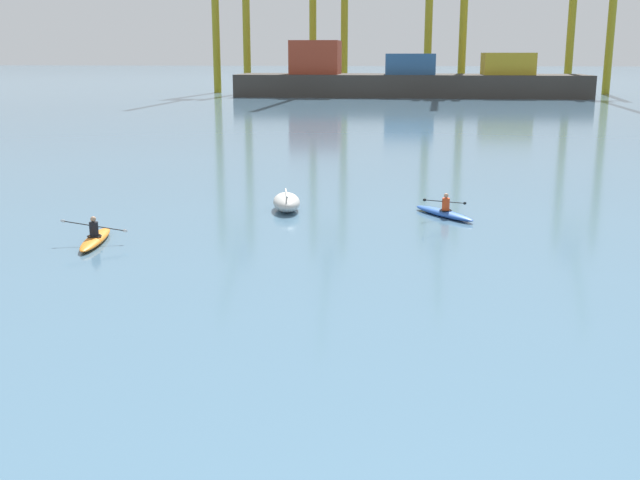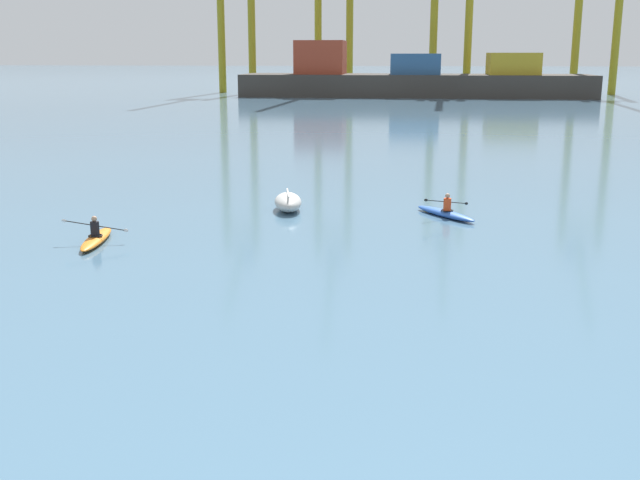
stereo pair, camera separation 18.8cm
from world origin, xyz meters
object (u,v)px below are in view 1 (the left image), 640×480
(container_barge, at_px, (406,79))
(kayak_blue, at_px, (444,212))
(capsized_dinghy, at_px, (287,202))
(kayak_orange, at_px, (95,238))

(container_barge, relative_size, kayak_blue, 16.87)
(capsized_dinghy, height_order, kayak_blue, kayak_blue)
(kayak_orange, bearing_deg, kayak_blue, 25.56)
(kayak_orange, distance_m, kayak_blue, 13.37)
(capsized_dinghy, relative_size, kayak_orange, 0.80)
(capsized_dinghy, xyz_separation_m, kayak_orange, (-5.64, -6.28, -0.18))
(capsized_dinghy, bearing_deg, kayak_blue, -4.60)
(container_barge, bearing_deg, kayak_blue, -88.84)
(capsized_dinghy, bearing_deg, container_barge, 86.94)
(container_barge, relative_size, kayak_orange, 14.99)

